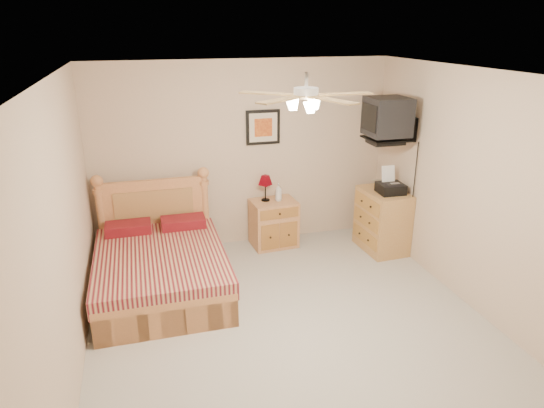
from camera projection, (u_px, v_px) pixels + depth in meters
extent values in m
plane|color=#A8A297|center=(294.00, 330.00, 4.89)|extent=(4.50, 4.50, 0.00)
cube|color=white|center=(298.00, 75.00, 4.03)|extent=(4.00, 4.50, 0.04)
cube|color=#C5AB91|center=(243.00, 155.00, 6.49)|extent=(4.00, 0.04, 2.50)
cube|color=#C5AB91|center=(436.00, 374.00, 2.43)|extent=(4.00, 0.04, 2.50)
cube|color=#C5AB91|center=(63.00, 239.00, 3.96)|extent=(0.04, 4.50, 2.50)
cube|color=#C5AB91|center=(481.00, 195.00, 4.96)|extent=(0.04, 4.50, 2.50)
cube|color=#A5693F|center=(274.00, 223.00, 6.68)|extent=(0.63, 0.49, 0.65)
imported|color=silver|center=(278.00, 192.00, 6.54)|extent=(0.10, 0.10, 0.24)
cube|color=black|center=(263.00, 127.00, 6.41)|extent=(0.46, 0.04, 0.46)
cube|color=#AE753C|center=(382.00, 221.00, 6.52)|extent=(0.53, 0.73, 0.84)
imported|color=#B0A08B|center=(376.00, 185.00, 6.58)|extent=(0.25, 0.29, 0.02)
imported|color=#9F937A|center=(376.00, 183.00, 6.59)|extent=(0.20, 0.27, 0.02)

